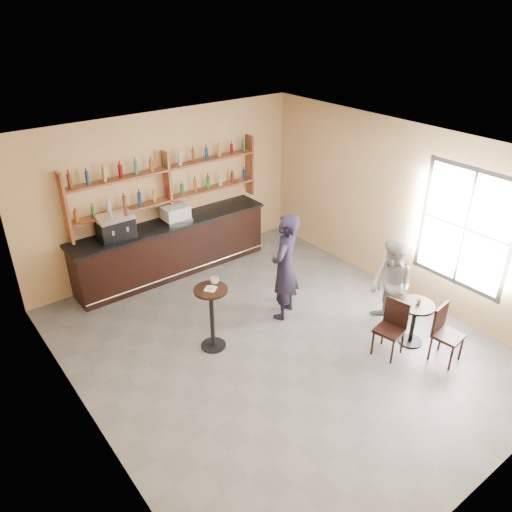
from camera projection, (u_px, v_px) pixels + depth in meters
floor at (276, 344)px, 8.21m from camera, size 7.00×7.00×0.00m
ceiling at (280, 155)px, 6.70m from camera, size 7.00×7.00×0.00m
wall_back at (165, 193)px, 9.90m from camera, size 7.00×0.00×7.00m
wall_front at (501, 391)px, 5.00m from camera, size 7.00×0.00×7.00m
wall_left at (81, 334)px, 5.84m from camera, size 0.00×7.00×7.00m
wall_right at (405, 211)px, 9.06m from camera, size 0.00×7.00×7.00m
window_pane at (465, 229)px, 8.17m from camera, size 0.00×2.00×2.00m
window_frame at (465, 229)px, 8.17m from camera, size 0.04×1.70×2.10m
shelf_unit at (168, 184)px, 9.71m from camera, size 4.00×0.26×1.40m
liquor_bottles at (167, 176)px, 9.63m from camera, size 3.68×0.10×1.00m
bar_counter at (172, 248)px, 10.08m from camera, size 4.10×0.80×1.11m
espresso_machine at (115, 226)px, 9.11m from camera, size 0.65×0.43×0.46m
pastry_case at (176, 214)px, 9.82m from camera, size 0.55×0.46×0.31m
pedestal_table at (212, 318)px, 7.91m from camera, size 0.54×0.54×1.10m
napkin at (211, 289)px, 7.65m from camera, size 0.24×0.24×0.00m
donut at (211, 288)px, 7.64m from camera, size 0.13×0.13×0.04m
cup_pedestal at (215, 280)px, 7.77m from camera, size 0.15×0.15×0.11m
man_main at (285, 267)px, 8.52m from camera, size 0.84×0.75×1.94m
cafe_table at (413, 323)px, 8.10m from camera, size 0.66×0.66×0.74m
cup_cafe at (419, 301)px, 7.93m from camera, size 0.11×0.11×0.08m
chair_west at (389, 330)px, 7.79m from camera, size 0.47×0.47×0.93m
chair_south at (448, 335)px, 7.66m from camera, size 0.45×0.45×0.93m
patron_second at (391, 286)px, 8.31m from camera, size 0.80×0.92×1.61m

